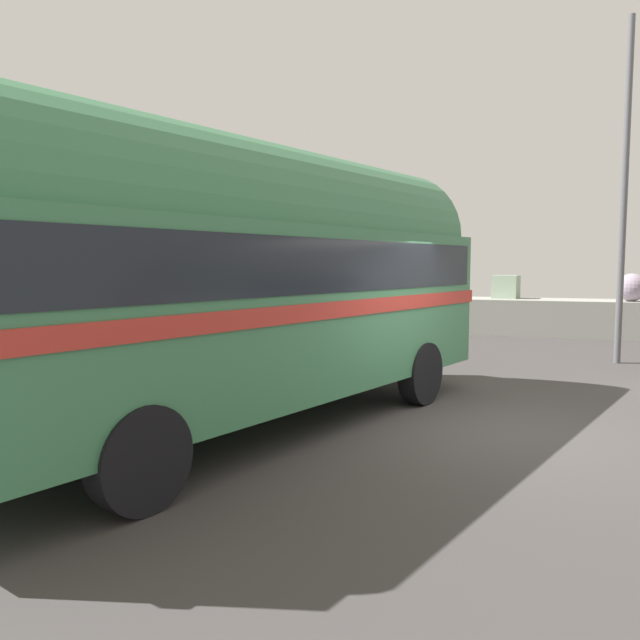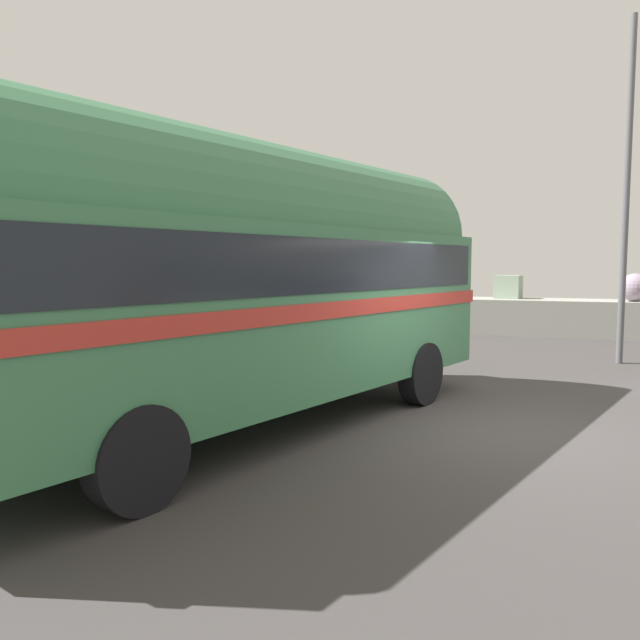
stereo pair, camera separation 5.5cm
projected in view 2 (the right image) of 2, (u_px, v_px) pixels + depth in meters
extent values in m
cube|color=#3C3838|center=(494.00, 430.00, 8.05)|extent=(32.00, 26.00, 0.02)
cube|color=gray|center=(520.00, 317.00, 19.09)|extent=(31.36, 1.80, 1.10)
sphere|color=gray|center=(173.00, 276.00, 23.03)|extent=(1.26, 1.26, 1.26)
sphere|color=gray|center=(237.00, 281.00, 22.40)|extent=(0.91, 0.91, 0.91)
cube|color=gray|center=(318.00, 284.00, 20.93)|extent=(1.12, 1.12, 0.82)
sphere|color=gray|center=(424.00, 284.00, 20.33)|extent=(0.85, 0.85, 0.85)
cube|color=#8CA189|center=(508.00, 287.00, 19.36)|extent=(0.86, 0.83, 0.72)
sphere|color=#99869A|center=(635.00, 287.00, 17.70)|extent=(0.80, 0.80, 0.80)
cylinder|color=black|center=(308.00, 360.00, 10.80)|extent=(0.56, 1.00, 0.96)
cylinder|color=black|center=(421.00, 373.00, 9.48)|extent=(0.56, 1.00, 0.96)
cylinder|color=black|center=(10.00, 420.00, 6.65)|extent=(0.56, 1.00, 0.96)
cylinder|color=black|center=(138.00, 458.00, 5.33)|extent=(0.56, 1.00, 0.96)
cube|color=#3A774E|center=(251.00, 311.00, 7.97)|extent=(4.82, 8.73, 2.10)
cylinder|color=#3A774E|center=(250.00, 229.00, 7.87)|extent=(4.53, 8.35, 2.20)
cube|color=#BB3128|center=(251.00, 307.00, 7.96)|extent=(4.89, 8.83, 0.20)
cube|color=black|center=(250.00, 266.00, 7.92)|extent=(4.76, 8.42, 0.64)
cube|color=silver|center=(410.00, 343.00, 11.45)|extent=(2.22, 0.84, 0.28)
cylinder|color=black|center=(114.00, 352.00, 11.76)|extent=(0.68, 0.98, 0.96)
cylinder|color=black|center=(176.00, 366.00, 10.19)|extent=(0.68, 0.98, 0.96)
cube|color=silver|center=(220.00, 339.00, 12.11)|extent=(2.11, 1.15, 0.28)
cylinder|color=#5B5B60|center=(626.00, 193.00, 13.11)|extent=(0.14, 0.14, 7.34)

